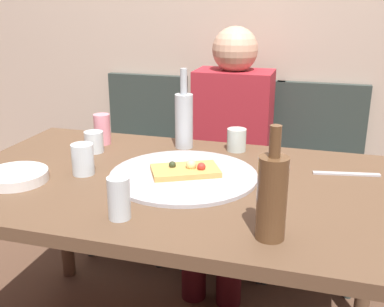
{
  "coord_description": "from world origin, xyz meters",
  "views": [
    {
      "loc": [
        0.46,
        -1.34,
        1.29
      ],
      "look_at": [
        0.03,
        0.13,
        0.78
      ],
      "focal_mm": 43.4,
      "sensor_mm": 36.0,
      "label": 1
    }
  ],
  "objects": [
    {
      "name": "dining_table",
      "position": [
        0.0,
        0.0,
        0.65
      ],
      "size": [
        1.47,
        0.89,
        0.73
      ],
      "color": "brown",
      "rests_on": "ground_plane"
    },
    {
      "name": "pizza_tray",
      "position": [
        0.03,
        0.03,
        0.73
      ],
      "size": [
        0.49,
        0.49,
        0.01
      ],
      "primitive_type": "cylinder",
      "color": "#ADADB2",
      "rests_on": "dining_table"
    },
    {
      "name": "pizza_slice_last",
      "position": [
        0.03,
        0.03,
        0.75
      ],
      "size": [
        0.26,
        0.22,
        0.05
      ],
      "color": "tan",
      "rests_on": "pizza_tray"
    },
    {
      "name": "wine_bottle",
      "position": [
        0.35,
        -0.3,
        0.84
      ],
      "size": [
        0.07,
        0.07,
        0.29
      ],
      "color": "brown",
      "rests_on": "dining_table"
    },
    {
      "name": "beer_bottle",
      "position": [
        -0.07,
        0.33,
        0.84
      ],
      "size": [
        0.07,
        0.07,
        0.31
      ],
      "color": "#B2BCC1",
      "rests_on": "dining_table"
    },
    {
      "name": "tumbler_near",
      "position": [
        -0.38,
        0.18,
        0.77
      ],
      "size": [
        0.07,
        0.07,
        0.08
      ],
      "primitive_type": "cylinder",
      "color": "silver",
      "rests_on": "dining_table"
    },
    {
      "name": "tumbler_far",
      "position": [
        0.14,
        0.35,
        0.77
      ],
      "size": [
        0.07,
        0.07,
        0.09
      ],
      "primitive_type": "cylinder",
      "color": "#B7C6BC",
      "rests_on": "dining_table"
    },
    {
      "name": "wine_glass",
      "position": [
        -0.05,
        -0.31,
        0.78
      ],
      "size": [
        0.06,
        0.06,
        0.12
      ],
      "primitive_type": "cylinder",
      "color": "silver",
      "rests_on": "dining_table"
    },
    {
      "name": "short_glass",
      "position": [
        -0.3,
        -0.04,
        0.78
      ],
      "size": [
        0.07,
        0.07,
        0.1
      ],
      "primitive_type": "cylinder",
      "color": "silver",
      "rests_on": "dining_table"
    },
    {
      "name": "soda_can",
      "position": [
        -0.4,
        0.29,
        0.79
      ],
      "size": [
        0.07,
        0.07,
        0.12
      ],
      "primitive_type": "cylinder",
      "color": "pink",
      "rests_on": "dining_table"
    },
    {
      "name": "plate_stack",
      "position": [
        -0.48,
        -0.16,
        0.74
      ],
      "size": [
        0.21,
        0.21,
        0.03
      ],
      "primitive_type": "cylinder",
      "color": "white",
      "rests_on": "dining_table"
    },
    {
      "name": "table_knife",
      "position": [
        0.55,
        0.2,
        0.73
      ],
      "size": [
        0.22,
        0.06,
        0.01
      ],
      "primitive_type": "cube",
      "rotation": [
        0.0,
        0.0,
        3.32
      ],
      "color": "#B7B7BC",
      "rests_on": "dining_table"
    },
    {
      "name": "chair_left",
      "position": [
        -0.47,
        0.84,
        0.51
      ],
      "size": [
        0.44,
        0.44,
        0.9
      ],
      "rotation": [
        0.0,
        0.0,
        3.14
      ],
      "color": "#2D3833",
      "rests_on": "ground_plane"
    },
    {
      "name": "chair_middle",
      "position": [
        0.04,
        0.84,
        0.51
      ],
      "size": [
        0.44,
        0.44,
        0.9
      ],
      "rotation": [
        0.0,
        0.0,
        3.14
      ],
      "color": "#2D3833",
      "rests_on": "ground_plane"
    },
    {
      "name": "chair_right",
      "position": [
        0.44,
        0.84,
        0.51
      ],
      "size": [
        0.44,
        0.44,
        0.9
      ],
      "rotation": [
        0.0,
        0.0,
        3.14
      ],
      "color": "#2D3833",
      "rests_on": "ground_plane"
    },
    {
      "name": "guest_in_sweater",
      "position": [
        0.04,
        0.69,
        0.64
      ],
      "size": [
        0.36,
        0.56,
        1.17
      ],
      "rotation": [
        0.0,
        0.0,
        3.14
      ],
      "color": "maroon",
      "rests_on": "ground_plane"
    }
  ]
}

